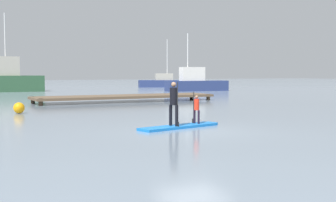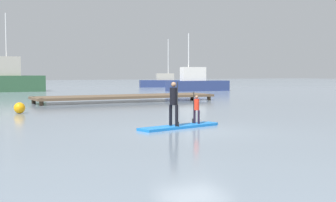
{
  "view_description": "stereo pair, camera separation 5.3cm",
  "coord_description": "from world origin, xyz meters",
  "px_view_note": "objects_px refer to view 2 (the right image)",
  "views": [
    {
      "loc": [
        -8.4,
        -14.08,
        2.11
      ],
      "look_at": [
        -0.38,
        1.25,
        1.03
      ],
      "focal_mm": 48.03,
      "sensor_mm": 36.0,
      "label": 1
    },
    {
      "loc": [
        -8.36,
        -14.1,
        2.11
      ],
      "look_at": [
        -0.38,
        1.25,
        1.03
      ],
      "focal_mm": 48.03,
      "sensor_mm": 36.0,
      "label": 2
    }
  ],
  "objects_px": {
    "paddler_adult": "(174,101)",
    "trawler_grey_distant": "(165,82)",
    "paddler_child_solo": "(196,108)",
    "paddleboard_near": "(180,126)",
    "motor_boat_small_navy": "(197,83)",
    "mooring_buoy_near": "(19,108)"
  },
  "relations": [
    {
      "from": "paddleboard_near",
      "to": "paddler_child_solo",
      "type": "height_order",
      "value": "paddler_child_solo"
    },
    {
      "from": "paddleboard_near",
      "to": "trawler_grey_distant",
      "type": "relative_size",
      "value": 0.48
    },
    {
      "from": "paddler_child_solo",
      "to": "motor_boat_small_navy",
      "type": "distance_m",
      "value": 34.73
    },
    {
      "from": "trawler_grey_distant",
      "to": "mooring_buoy_near",
      "type": "height_order",
      "value": "trawler_grey_distant"
    },
    {
      "from": "paddler_child_solo",
      "to": "motor_boat_small_navy",
      "type": "bearing_deg",
      "value": 58.91
    },
    {
      "from": "paddleboard_near",
      "to": "motor_boat_small_navy",
      "type": "height_order",
      "value": "motor_boat_small_navy"
    },
    {
      "from": "paddler_adult",
      "to": "mooring_buoy_near",
      "type": "xyz_separation_m",
      "value": [
        -4.14,
        9.3,
        -0.77
      ]
    },
    {
      "from": "paddleboard_near",
      "to": "paddler_adult",
      "type": "height_order",
      "value": "paddler_adult"
    },
    {
      "from": "paddleboard_near",
      "to": "trawler_grey_distant",
      "type": "bearing_deg",
      "value": 63.65
    },
    {
      "from": "trawler_grey_distant",
      "to": "mooring_buoy_near",
      "type": "xyz_separation_m",
      "value": [
        -26.38,
        -35.01,
        -0.44
      ]
    },
    {
      "from": "paddler_adult",
      "to": "mooring_buoy_near",
      "type": "height_order",
      "value": "paddler_adult"
    },
    {
      "from": "paddler_adult",
      "to": "trawler_grey_distant",
      "type": "relative_size",
      "value": 0.22
    },
    {
      "from": "paddleboard_near",
      "to": "mooring_buoy_near",
      "type": "height_order",
      "value": "mooring_buoy_near"
    },
    {
      "from": "paddler_adult",
      "to": "trawler_grey_distant",
      "type": "height_order",
      "value": "trawler_grey_distant"
    },
    {
      "from": "trawler_grey_distant",
      "to": "paddleboard_near",
      "type": "bearing_deg",
      "value": -116.35
    },
    {
      "from": "paddler_adult",
      "to": "trawler_grey_distant",
      "type": "xyz_separation_m",
      "value": [
        22.24,
        44.32,
        -0.33
      ]
    },
    {
      "from": "paddleboard_near",
      "to": "paddler_child_solo",
      "type": "distance_m",
      "value": 1.12
    },
    {
      "from": "paddler_child_solo",
      "to": "paddleboard_near",
      "type": "bearing_deg",
      "value": -165.95
    },
    {
      "from": "motor_boat_small_navy",
      "to": "mooring_buoy_near",
      "type": "distance_m",
      "value": 31.17
    },
    {
      "from": "paddler_adult",
      "to": "paddler_child_solo",
      "type": "bearing_deg",
      "value": 14.12
    },
    {
      "from": "mooring_buoy_near",
      "to": "paddler_adult",
      "type": "bearing_deg",
      "value": -66.02
    },
    {
      "from": "paddler_adult",
      "to": "paddler_child_solo",
      "type": "height_order",
      "value": "paddler_adult"
    }
  ]
}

